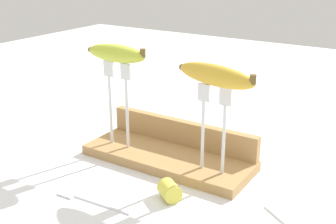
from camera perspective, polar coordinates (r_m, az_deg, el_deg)
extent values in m
plane|color=silver|center=(1.01, 0.00, -6.52)|extent=(3.00, 3.00, 0.00)
cube|color=#A87F4C|center=(1.01, 0.00, -5.95)|extent=(0.39, 0.15, 0.02)
cube|color=#A87F4C|center=(1.04, 1.89, -2.65)|extent=(0.38, 0.02, 0.06)
cylinder|color=silver|center=(1.04, -7.46, 0.23)|extent=(0.01, 0.01, 0.16)
cube|color=silver|center=(1.01, -7.71, 5.60)|extent=(0.03, 0.00, 0.04)
cylinder|color=silver|center=(1.01, -5.33, -0.27)|extent=(0.01, 0.01, 0.16)
cube|color=silver|center=(0.98, -5.52, 5.25)|extent=(0.03, 0.00, 0.04)
cylinder|color=silver|center=(0.91, 4.52, -3.02)|extent=(0.01, 0.01, 0.15)
cube|color=silver|center=(0.88, 4.68, 2.53)|extent=(0.03, 0.00, 0.04)
cylinder|color=silver|center=(0.89, 7.23, -3.65)|extent=(0.01, 0.01, 0.15)
cube|color=silver|center=(0.86, 7.49, 2.00)|extent=(0.03, 0.00, 0.04)
ellipsoid|color=#B2C138|center=(0.98, -6.72, 7.57)|extent=(0.16, 0.04, 0.04)
cylinder|color=brown|center=(0.94, -3.29, 7.65)|extent=(0.01, 0.01, 0.02)
sphere|color=#3F2D19|center=(1.03, -9.96, 7.96)|extent=(0.01, 0.01, 0.01)
ellipsoid|color=gold|center=(0.86, 6.17, 4.76)|extent=(0.19, 0.08, 0.04)
cylinder|color=brown|center=(0.81, 10.96, 4.17)|extent=(0.01, 0.01, 0.02)
sphere|color=#3F2D19|center=(0.92, 1.86, 5.83)|extent=(0.01, 0.01, 0.01)
cylinder|color=silver|center=(0.86, -8.63, -11.72)|extent=(0.13, 0.01, 0.01)
cube|color=silver|center=(0.91, -12.85, -10.21)|extent=(0.04, 0.03, 0.01)
cylinder|color=#DBD147|center=(0.86, 0.20, -10.18)|extent=(0.06, 0.05, 0.04)
cylinder|color=beige|center=(0.88, -0.35, -9.54)|extent=(0.02, 0.03, 0.03)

